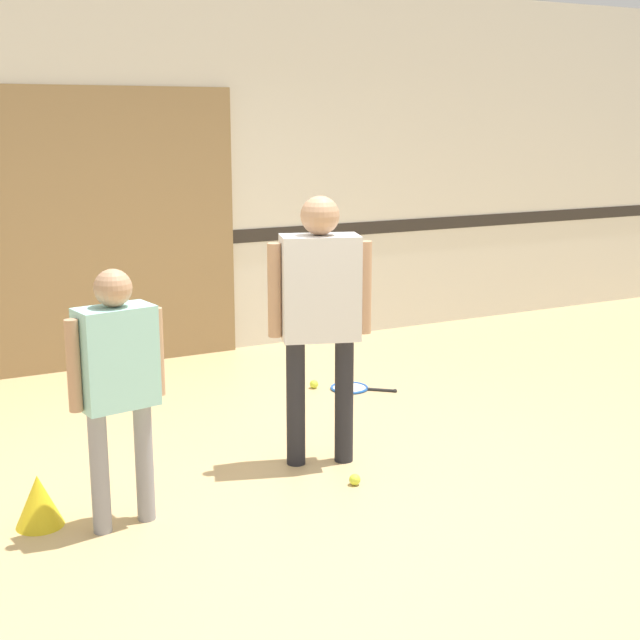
{
  "coord_description": "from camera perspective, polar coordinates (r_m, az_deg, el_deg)",
  "views": [
    {
      "loc": [
        -2.18,
        -4.39,
        2.06
      ],
      "look_at": [
        0.19,
        0.15,
        0.89
      ],
      "focal_mm": 50.0,
      "sensor_mm": 36.0,
      "label": 1
    }
  ],
  "objects": [
    {
      "name": "person_instructor",
      "position": [
        5.23,
        0.0,
        1.19
      ],
      "size": [
        0.59,
        0.38,
        1.62
      ],
      "rotation": [
        0.0,
        0.0,
        -0.31
      ],
      "color": "#232328",
      "rests_on": "ground_plane"
    },
    {
      "name": "racket_spare_on_floor",
      "position": [
        6.92,
        2.05,
        -4.37
      ],
      "size": [
        0.5,
        0.46,
        0.03
      ],
      "rotation": [
        0.0,
        0.0,
        5.57
      ],
      "color": "blue",
      "rests_on": "ground_plane"
    },
    {
      "name": "tennis_ball_by_spare_racket",
      "position": [
        6.94,
        -0.39,
        -4.13
      ],
      "size": [
        0.07,
        0.07,
        0.07
      ],
      "primitive_type": "sphere",
      "color": "#CCE038",
      "rests_on": "ground_plane"
    },
    {
      "name": "person_student_left",
      "position": [
        4.54,
        -12.85,
        -3.18
      ],
      "size": [
        0.5,
        0.26,
        1.34
      ],
      "rotation": [
        0.0,
        0.0,
        0.16
      ],
      "color": "gray",
      "rests_on": "ground_plane"
    },
    {
      "name": "training_cone",
      "position": [
        4.88,
        -17.57,
        -10.97
      ],
      "size": [
        0.25,
        0.25,
        0.28
      ],
      "color": "yellow",
      "rests_on": "ground_plane"
    },
    {
      "name": "tennis_ball_near_instructor",
      "position": [
        5.18,
        2.24,
        -10.17
      ],
      "size": [
        0.07,
        0.07,
        0.07
      ],
      "primitive_type": "sphere",
      "color": "#CCE038",
      "rests_on": "ground_plane"
    },
    {
      "name": "wall_panel",
      "position": [
        7.46,
        -17.91,
        5.26
      ],
      "size": [
        3.4,
        0.05,
        2.31
      ],
      "color": "#93754C",
      "rests_on": "ground_plane"
    },
    {
      "name": "wall_back",
      "position": [
        7.69,
        -11.17,
        9.16
      ],
      "size": [
        16.0,
        0.07,
        3.2
      ],
      "color": "silver",
      "rests_on": "ground_plane"
    },
    {
      "name": "ground_plane",
      "position": [
        5.32,
        -1.04,
        -9.94
      ],
      "size": [
        16.0,
        16.0,
        0.0
      ],
      "primitive_type": "plane",
      "color": "tan"
    }
  ]
}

